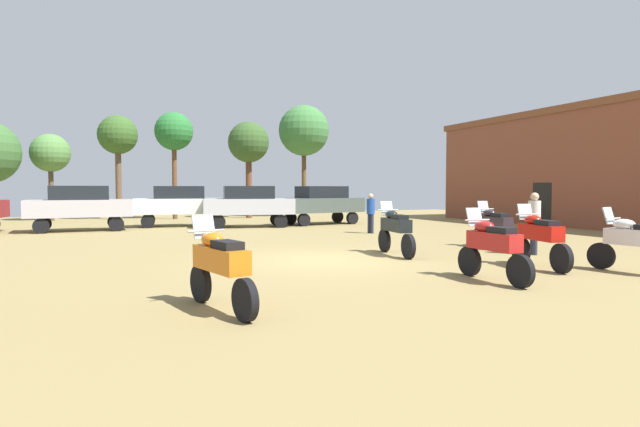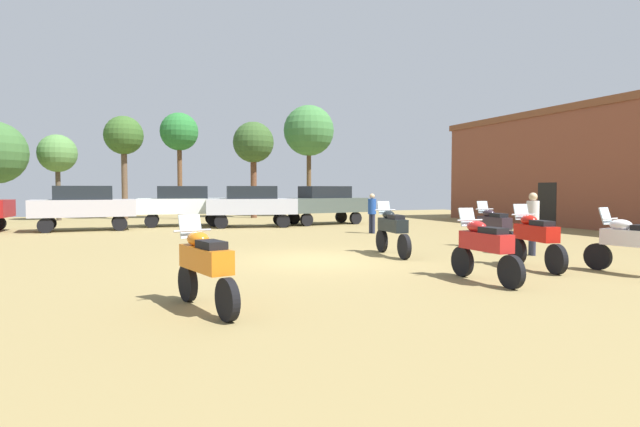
% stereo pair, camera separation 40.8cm
% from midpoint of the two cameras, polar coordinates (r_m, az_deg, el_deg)
% --- Properties ---
extents(ground_plane, '(44.00, 52.00, 0.02)m').
position_cam_midpoint_polar(ground_plane, '(13.50, -0.35, -5.26)').
color(ground_plane, olive).
extents(brick_building, '(6.12, 21.44, 5.94)m').
position_cam_midpoint_polar(brick_building, '(28.68, 31.08, 4.55)').
color(brick_building, brown).
rests_on(brick_building, ground).
extents(motorcycle_1, '(0.63, 2.28, 1.51)m').
position_cam_midpoint_polar(motorcycle_1, '(14.51, 7.63, -1.72)').
color(motorcycle_1, black).
rests_on(motorcycle_1, ground).
extents(motorcycle_2, '(0.70, 2.18, 1.51)m').
position_cam_midpoint_polar(motorcycle_2, '(13.03, 22.50, -2.45)').
color(motorcycle_2, black).
rests_on(motorcycle_2, ground).
extents(motorcycle_3, '(0.65, 2.26, 1.48)m').
position_cam_midpoint_polar(motorcycle_3, '(16.85, 18.24, -1.26)').
color(motorcycle_3, black).
rests_on(motorcycle_3, ground).
extents(motorcycle_4, '(0.76, 2.16, 1.46)m').
position_cam_midpoint_polar(motorcycle_4, '(8.06, -12.55, -5.59)').
color(motorcycle_4, black).
rests_on(motorcycle_4, ground).
extents(motorcycle_5, '(0.73, 2.19, 1.45)m').
position_cam_midpoint_polar(motorcycle_5, '(13.18, 31.13, -2.68)').
color(motorcycle_5, black).
rests_on(motorcycle_5, ground).
extents(motorcycle_6, '(0.62, 2.12, 1.48)m').
position_cam_midpoint_polar(motorcycle_6, '(10.85, 17.70, -3.47)').
color(motorcycle_6, black).
rests_on(motorcycle_6, ground).
extents(car_1, '(4.36, 1.95, 2.00)m').
position_cam_midpoint_polar(car_1, '(24.94, -25.71, 0.89)').
color(car_1, black).
rests_on(car_1, ground).
extents(car_2, '(4.45, 2.18, 2.00)m').
position_cam_midpoint_polar(car_2, '(26.29, -15.91, 1.15)').
color(car_2, black).
rests_on(car_2, ground).
extents(car_3, '(4.51, 2.40, 2.00)m').
position_cam_midpoint_polar(car_3, '(26.71, -0.26, 1.28)').
color(car_3, black).
rests_on(car_3, ground).
extents(car_5, '(4.54, 2.49, 2.00)m').
position_cam_midpoint_polar(car_5, '(25.04, -8.44, 1.15)').
color(car_5, black).
rests_on(car_5, ground).
extents(person_1, '(0.45, 0.45, 1.77)m').
position_cam_midpoint_polar(person_1, '(15.62, 22.13, -0.51)').
color(person_1, '#282B3E').
rests_on(person_1, ground).
extents(person_2, '(0.42, 0.42, 1.67)m').
position_cam_midpoint_polar(person_2, '(21.47, 5.14, 0.37)').
color(person_2, '#242940').
rests_on(person_2, ground).
extents(tree_1, '(2.32, 2.32, 6.54)m').
position_cam_midpoint_polar(tree_1, '(32.85, -16.35, 8.65)').
color(tree_1, brown).
rests_on(tree_1, ground).
extents(tree_2, '(2.60, 2.60, 6.13)m').
position_cam_midpoint_polar(tree_2, '(33.08, -8.34, 7.74)').
color(tree_2, brown).
rests_on(tree_2, ground).
extents(tree_5, '(2.20, 2.20, 5.05)m').
position_cam_midpoint_polar(tree_5, '(33.71, -28.22, 5.90)').
color(tree_5, '#4C4032').
rests_on(tree_5, ground).
extents(tree_6, '(2.32, 2.32, 6.27)m').
position_cam_midpoint_polar(tree_6, '(33.37, -22.00, 7.96)').
color(tree_6, brown).
rests_on(tree_6, ground).
extents(tree_7, '(3.36, 3.36, 7.42)m').
position_cam_midpoint_polar(tree_7, '(34.42, -2.16, 9.18)').
color(tree_7, brown).
rests_on(tree_7, ground).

